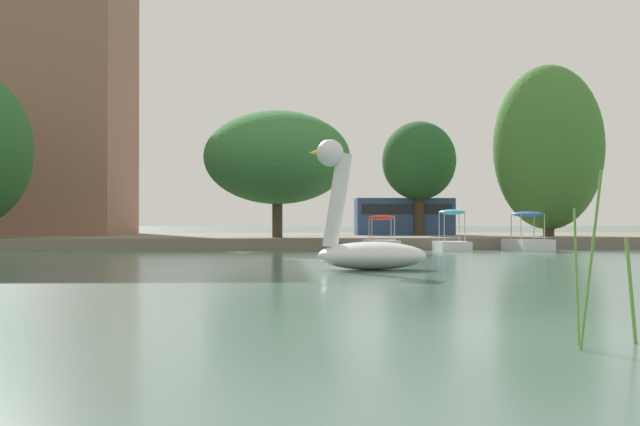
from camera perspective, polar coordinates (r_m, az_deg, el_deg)
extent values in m
plane|color=#47665B|center=(9.94, 7.97, -6.99)|extent=(474.53, 474.53, 0.00)
cube|color=slate|center=(45.97, -4.84, -1.64)|extent=(145.09, 18.60, 0.48)
ellipsoid|color=white|center=(21.95, 3.18, -2.60)|extent=(2.67, 1.67, 0.66)
cylinder|color=white|center=(21.87, 1.06, 0.78)|extent=(0.73, 0.43, 2.23)
sphere|color=white|center=(21.92, 0.61, 3.65)|extent=(0.69, 0.69, 0.63)
cone|color=yellow|center=(21.90, -0.05, 3.66)|extent=(0.51, 0.39, 0.35)
cube|color=white|center=(35.77, 3.75, -1.99)|extent=(1.32, 2.32, 0.42)
ellipsoid|color=red|center=(35.76, 3.75, -0.27)|extent=(1.14, 1.17, 0.20)
cylinder|color=#B7B7BF|center=(36.14, 2.98, -0.96)|extent=(0.04, 0.04, 0.86)
cylinder|color=#B7B7BF|center=(36.25, 4.32, -0.96)|extent=(0.04, 0.04, 0.86)
cylinder|color=#B7B7BF|center=(35.27, 3.16, -0.97)|extent=(0.04, 0.04, 0.86)
cylinder|color=#B7B7BF|center=(35.39, 4.52, -0.97)|extent=(0.04, 0.04, 0.86)
cube|color=white|center=(36.59, 7.98, -2.00)|extent=(1.27, 1.96, 0.37)
ellipsoid|color=#2DB7D1|center=(36.58, 7.98, 0.06)|extent=(1.06, 1.23, 0.20)
cylinder|color=#B7B7BF|center=(36.95, 7.22, -0.83)|extent=(0.04, 0.04, 1.13)
cylinder|color=#B7B7BF|center=(37.12, 8.42, -0.82)|extent=(0.04, 0.04, 1.13)
cylinder|color=#B7B7BF|center=(36.04, 7.53, -0.83)|extent=(0.04, 0.04, 1.13)
cylinder|color=#B7B7BF|center=(36.22, 8.76, -0.83)|extent=(0.04, 0.04, 1.13)
cube|color=white|center=(37.47, 12.46, -1.90)|extent=(1.43, 2.26, 0.44)
ellipsoid|color=blue|center=(37.46, 12.46, -0.06)|extent=(1.25, 1.26, 0.20)
cylinder|color=#B7B7BF|center=(37.72, 11.50, -0.82)|extent=(0.04, 0.04, 0.99)
cylinder|color=#B7B7BF|center=(38.09, 12.83, -0.81)|extent=(0.04, 0.04, 0.99)
cylinder|color=#B7B7BF|center=(36.83, 12.07, -0.82)|extent=(0.04, 0.04, 0.99)
cylinder|color=#B7B7BF|center=(37.21, 13.43, -0.82)|extent=(0.04, 0.04, 0.99)
cylinder|color=#423323|center=(45.60, 6.01, 0.60)|extent=(0.50, 0.50, 3.09)
ellipsoid|color=#235628|center=(45.69, 6.01, 3.17)|extent=(3.76, 4.20, 3.80)
cylinder|color=#4C3823|center=(43.25, 13.67, 0.63)|extent=(0.50, 0.50, 3.03)
ellipsoid|color=#427A33|center=(43.38, 13.66, 3.90)|extent=(6.37, 6.19, 7.37)
cylinder|color=#423323|center=(38.41, -2.60, 0.35)|extent=(0.42, 0.42, 2.48)
ellipsoid|color=#387538|center=(38.50, -2.60, 3.38)|extent=(8.44, 8.54, 3.82)
cube|color=navy|center=(46.44, 5.12, -0.22)|extent=(4.92, 2.20, 1.80)
cube|color=black|center=(46.44, 5.12, 0.22)|extent=(4.54, 2.20, 0.50)
cylinder|color=#669942|center=(9.14, 18.31, -4.47)|extent=(0.09, 0.10, 0.97)
cylinder|color=#669942|center=(8.46, 16.09, -2.76)|extent=(0.16, 0.15, 1.56)
cylinder|color=#669942|center=(8.69, 15.28, -3.80)|extent=(0.07, 0.03, 1.24)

